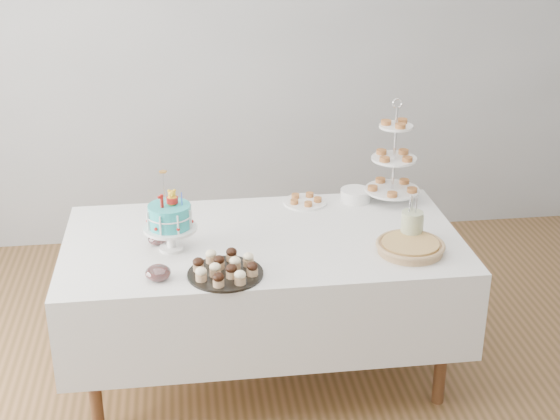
{
  "coord_description": "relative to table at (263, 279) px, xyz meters",
  "views": [
    {
      "loc": [
        -0.36,
        -3.1,
        2.4
      ],
      "look_at": [
        0.08,
        0.3,
        0.91
      ],
      "focal_mm": 50.0,
      "sensor_mm": 36.0,
      "label": 1
    }
  ],
  "objects": [
    {
      "name": "floor",
      "position": [
        0.0,
        -0.3,
        -0.54
      ],
      "size": [
        5.0,
        5.0,
        0.0
      ],
      "primitive_type": "plane",
      "color": "brown",
      "rests_on": "ground"
    },
    {
      "name": "pie",
      "position": [
        0.67,
        -0.24,
        0.26
      ],
      "size": [
        0.32,
        0.32,
        0.05
      ],
      "color": "tan",
      "rests_on": "table"
    },
    {
      "name": "plate_stack",
      "position": [
        0.55,
        0.4,
        0.26
      ],
      "size": [
        0.16,
        0.16,
        0.06
      ],
      "color": "white",
      "rests_on": "table"
    },
    {
      "name": "birthday_cake",
      "position": [
        -0.44,
        -0.07,
        0.33
      ],
      "size": [
        0.25,
        0.25,
        0.39
      ],
      "rotation": [
        0.0,
        0.0,
        0.37
      ],
      "color": "white",
      "rests_on": "table"
    },
    {
      "name": "walls",
      "position": [
        0.0,
        -0.3,
        0.81
      ],
      "size": [
        5.04,
        4.04,
        2.7
      ],
      "color": "gray",
      "rests_on": "floor"
    },
    {
      "name": "pastry_plate",
      "position": [
        0.27,
        0.4,
        0.24
      ],
      "size": [
        0.23,
        0.23,
        0.03
      ],
      "color": "white",
      "rests_on": "table"
    },
    {
      "name": "jam_bowl_a",
      "position": [
        -0.5,
        -0.36,
        0.26
      ],
      "size": [
        0.11,
        0.11,
        0.07
      ],
      "color": "silver",
      "rests_on": "table"
    },
    {
      "name": "jam_bowl_b",
      "position": [
        -0.5,
        -0.0,
        0.25
      ],
      "size": [
        0.09,
        0.09,
        0.05
      ],
      "color": "silver",
      "rests_on": "table"
    },
    {
      "name": "table",
      "position": [
        0.0,
        0.0,
        0.0
      ],
      "size": [
        1.92,
        1.02,
        0.77
      ],
      "color": "silver",
      "rests_on": "floor"
    },
    {
      "name": "utensil_pitcher",
      "position": [
        0.7,
        -0.13,
        0.31
      ],
      "size": [
        0.11,
        0.1,
        0.23
      ],
      "rotation": [
        0.0,
        0.0,
        0.05
      ],
      "color": "beige",
      "rests_on": "table"
    },
    {
      "name": "cupcake_tray",
      "position": [
        -0.21,
        -0.36,
        0.26
      ],
      "size": [
        0.34,
        0.34,
        0.08
      ],
      "color": "black",
      "rests_on": "table"
    },
    {
      "name": "tiered_stand",
      "position": [
        0.74,
        0.38,
        0.46
      ],
      "size": [
        0.29,
        0.29,
        0.57
      ],
      "color": "silver",
      "rests_on": "table"
    }
  ]
}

